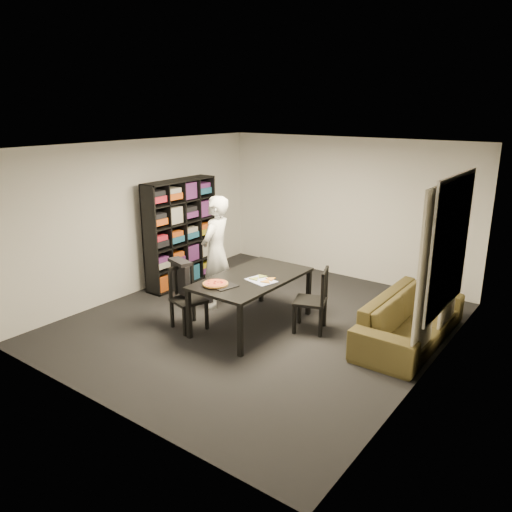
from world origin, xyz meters
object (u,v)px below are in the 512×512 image
Objects in this scene: chair_right at (317,296)px; baking_tray at (221,285)px; person at (216,252)px; pepperoni_pizza at (215,284)px; sofa at (411,319)px; bookshelf at (181,233)px; chair_left at (185,293)px; dining_table at (252,281)px.

baking_tray is (-0.99, -0.92, 0.23)m from chair_right.
pepperoni_pizza is at bearing 28.02° from person.
chair_right is 2.35× the size of baking_tray.
chair_right is at bearing 112.58° from sofa.
bookshelf reaches higher than chair_left.
chair_right reaches higher than baking_tray.
bookshelf reaches higher than person.
bookshelf is at bearing 146.04° from pepperoni_pizza.
sofa is (2.05, 0.90, -0.37)m from dining_table.
chair_left reaches higher than dining_table.
chair_right is 1.82m from person.
chair_right is 2.68× the size of pepperoni_pizza.
chair_left is at bearing 118.01° from sofa.
dining_table is 0.95m from chair_right.
person is at bearing 27.09° from chair_left.
chair_right is 0.43× the size of sofa.
pepperoni_pizza is (-0.19, -0.58, 0.09)m from dining_table.
pepperoni_pizza is at bearing -108.27° from dining_table.
chair_left is at bearing -1.39° from person.
chair_right is at bearing -42.07° from chair_left.
sofa is at bearing 33.35° from pepperoni_pizza.
baking_tray is at bearing 32.07° from person.
bookshelf reaches higher than dining_table.
dining_table is 1.01× the size of person.
baking_tray is at bearing 44.88° from pepperoni_pizza.
bookshelf is 4.23m from sofa.
person is 1.15m from baking_tray.
dining_table is 5.18× the size of pepperoni_pizza.
dining_table is at bearing 113.62° from sofa.
bookshelf reaches higher than sofa.
chair_left is at bearing -44.03° from bookshelf.
person is 4.51× the size of baking_tray.
sofa is at bearing 89.20° from person.
chair_left is 0.67m from baking_tray.
person is at bearing -106.89° from chair_right.
pepperoni_pizza is (-1.04, -0.98, 0.25)m from chair_right.
person reaches higher than chair_right.
chair_right is 1.37m from baking_tray.
person is (1.20, -0.43, -0.05)m from bookshelf.
pepperoni_pizza is (0.74, -0.87, -0.12)m from person.
baking_tray is at bearing -104.40° from dining_table.
dining_table is 0.62m from pepperoni_pizza.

